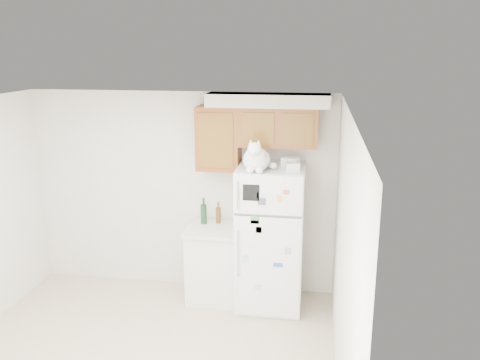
% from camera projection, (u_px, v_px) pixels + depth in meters
% --- Properties ---
extents(room_shell, '(3.84, 4.04, 2.52)m').
position_uv_depth(room_shell, '(144.00, 200.00, 4.57)').
color(room_shell, beige).
rests_on(room_shell, ground_plane).
extents(refrigerator, '(0.76, 0.78, 1.70)m').
position_uv_depth(refrigerator, '(270.00, 238.00, 5.93)').
color(refrigerator, white).
rests_on(refrigerator, ground_plane).
extents(base_counter, '(0.64, 0.64, 0.92)m').
position_uv_depth(base_counter, '(214.00, 262.00, 6.20)').
color(base_counter, white).
rests_on(base_counter, ground_plane).
extents(cat, '(0.36, 0.53, 0.38)m').
position_uv_depth(cat, '(256.00, 158.00, 5.49)').
color(cat, white).
rests_on(cat, refrigerator).
extents(storage_box_back, '(0.21, 0.18, 0.10)m').
position_uv_depth(storage_box_back, '(290.00, 162.00, 5.74)').
color(storage_box_back, white).
rests_on(storage_box_back, refrigerator).
extents(storage_box_front, '(0.17, 0.14, 0.09)m').
position_uv_depth(storage_box_front, '(292.00, 167.00, 5.53)').
color(storage_box_front, white).
rests_on(storage_box_front, refrigerator).
extents(bottle_green, '(0.08, 0.08, 0.32)m').
position_uv_depth(bottle_green, '(204.00, 211.00, 6.17)').
color(bottle_green, '#19381E').
rests_on(bottle_green, base_counter).
extents(bottle_amber, '(0.06, 0.06, 0.27)m').
position_uv_depth(bottle_amber, '(218.00, 213.00, 6.19)').
color(bottle_amber, '#593814').
rests_on(bottle_amber, base_counter).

